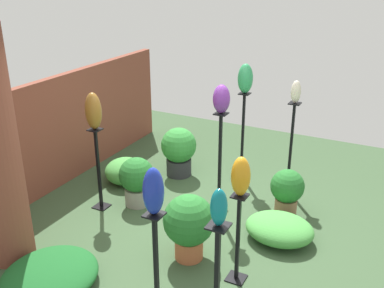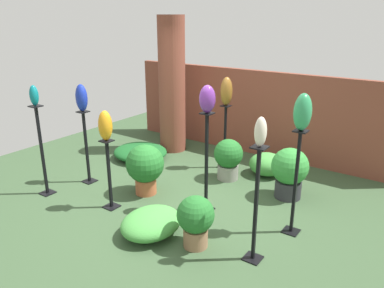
{
  "view_description": "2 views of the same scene",
  "coord_description": "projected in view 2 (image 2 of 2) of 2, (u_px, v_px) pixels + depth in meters",
  "views": [
    {
      "loc": [
        -4.39,
        -2.22,
        3.2
      ],
      "look_at": [
        0.02,
        0.03,
        1.18
      ],
      "focal_mm": 42.0,
      "sensor_mm": 36.0,
      "label": 1
    },
    {
      "loc": [
        3.12,
        -4.14,
        2.66
      ],
      "look_at": [
        0.05,
        0.21,
        0.81
      ],
      "focal_mm": 35.0,
      "sensor_mm": 36.0,
      "label": 2
    }
  ],
  "objects": [
    {
      "name": "art_vase_violet",
      "position": [
        207.0,
        99.0,
        4.86
      ],
      "size": [
        0.21,
        0.22,
        0.37
      ],
      "primitive_type": "ellipsoid",
      "color": "#6B2D8C",
      "rests_on": "pedestal_violet"
    },
    {
      "name": "pedestal_ivory",
      "position": [
        256.0,
        210.0,
        4.1
      ],
      "size": [
        0.2,
        0.2,
        1.37
      ],
      "color": "black",
      "rests_on": "ground"
    },
    {
      "name": "pedestal_cobalt",
      "position": [
        87.0,
        150.0,
        6.12
      ],
      "size": [
        0.2,
        0.2,
        1.22
      ],
      "color": "black",
      "rests_on": "ground"
    },
    {
      "name": "art_vase_amber",
      "position": [
        105.0,
        126.0,
        5.06
      ],
      "size": [
        0.19,
        0.2,
        0.42
      ],
      "primitive_type": "ellipsoid",
      "color": "orange",
      "rests_on": "pedestal_amber"
    },
    {
      "name": "foliage_bed_east",
      "position": [
        151.0,
        223.0,
        4.76
      ],
      "size": [
        0.71,
        0.85,
        0.3
      ],
      "primitive_type": "ellipsoid",
      "color": "#479942",
      "rests_on": "ground"
    },
    {
      "name": "art_vase_ivory",
      "position": [
        261.0,
        132.0,
        3.81
      ],
      "size": [
        0.13,
        0.14,
        0.32
      ],
      "primitive_type": "ellipsoid",
      "color": "beige",
      "rests_on": "pedestal_ivory"
    },
    {
      "name": "art_vase_cobalt",
      "position": [
        82.0,
        98.0,
        5.83
      ],
      "size": [
        0.19,
        0.18,
        0.43
      ],
      "primitive_type": "ellipsoid",
      "color": "#192D9E",
      "rests_on": "pedestal_cobalt"
    },
    {
      "name": "pedestal_jade",
      "position": [
        295.0,
        187.0,
        4.64
      ],
      "size": [
        0.2,
        0.2,
        1.37
      ],
      "color": "black",
      "rests_on": "ground"
    },
    {
      "name": "brick_wall_back",
      "position": [
        255.0,
        113.0,
        7.36
      ],
      "size": [
        5.6,
        0.12,
        1.66
      ],
      "primitive_type": "cube",
      "color": "brown",
      "rests_on": "ground"
    },
    {
      "name": "potted_plant_front_right",
      "position": [
        290.0,
        171.0,
        5.63
      ],
      "size": [
        0.56,
        0.56,
        0.79
      ],
      "color": "#2D2D33",
      "rests_on": "ground"
    },
    {
      "name": "potted_plant_mid_left",
      "position": [
        196.0,
        219.0,
        4.43
      ],
      "size": [
        0.45,
        0.45,
        0.66
      ],
      "color": "#936B4C",
      "rests_on": "ground"
    },
    {
      "name": "pedestal_violet",
      "position": [
        206.0,
        167.0,
        5.17
      ],
      "size": [
        0.2,
        0.2,
        1.44
      ],
      "color": "black",
      "rests_on": "ground"
    },
    {
      "name": "foliage_bed_west",
      "position": [
        267.0,
        164.0,
        6.51
      ],
      "size": [
        0.63,
        0.61,
        0.39
      ],
      "primitive_type": "ellipsoid",
      "color": "#479942",
      "rests_on": "ground"
    },
    {
      "name": "art_vase_teal",
      "position": [
        34.0,
        95.0,
        5.38
      ],
      "size": [
        0.13,
        0.13,
        0.3
      ],
      "primitive_type": "ellipsoid",
      "color": "#0F727A",
      "rests_on": "pedestal_teal"
    },
    {
      "name": "potted_plant_mid_right",
      "position": [
        228.0,
        157.0,
        6.29
      ],
      "size": [
        0.49,
        0.49,
        0.7
      ],
      "color": "gray",
      "rests_on": "ground"
    },
    {
      "name": "art_vase_jade",
      "position": [
        303.0,
        112.0,
        4.32
      ],
      "size": [
        0.21,
        0.23,
        0.44
      ],
      "primitive_type": "ellipsoid",
      "color": "#2D9356",
      "rests_on": "pedestal_jade"
    },
    {
      "name": "pedestal_amber",
      "position": [
        109.0,
        178.0,
        5.31
      ],
      "size": [
        0.2,
        0.2,
        1.03
      ],
      "color": "black",
      "rests_on": "ground"
    },
    {
      "name": "pedestal_teal",
      "position": [
        42.0,
        155.0,
        5.67
      ],
      "size": [
        0.2,
        0.2,
        1.41
      ],
      "color": "black",
      "rests_on": "ground"
    },
    {
      "name": "foliage_bed_center",
      "position": [
        140.0,
        152.0,
        7.29
      ],
      "size": [
        1.06,
        0.99,
        0.25
      ],
      "primitive_type": "ellipsoid",
      "color": "#195923",
      "rests_on": "ground"
    },
    {
      "name": "pedestal_bronze",
      "position": [
        225.0,
        140.0,
        6.72
      ],
      "size": [
        0.2,
        0.2,
        1.16
      ],
      "color": "black",
      "rests_on": "ground"
    },
    {
      "name": "ground_plane",
      "position": [
        182.0,
        197.0,
        5.77
      ],
      "size": [
        8.0,
        8.0,
        0.0
      ],
      "primitive_type": "plane",
      "color": "#385133"
    },
    {
      "name": "potted_plant_walkway_edge",
      "position": [
        145.0,
        166.0,
        5.75
      ],
      "size": [
        0.59,
        0.59,
        0.79
      ],
      "color": "#B25B38",
      "rests_on": "ground"
    },
    {
      "name": "art_vase_bronze",
      "position": [
        226.0,
        91.0,
        6.44
      ],
      "size": [
        0.2,
        0.22,
        0.49
      ],
      "primitive_type": "ellipsoid",
      "color": "brown",
      "rests_on": "pedestal_bronze"
    },
    {
      "name": "brick_pillar",
      "position": [
        172.0,
        86.0,
        7.39
      ],
      "size": [
        0.53,
        0.53,
        2.66
      ],
      "primitive_type": "cylinder",
      "color": "brown",
      "rests_on": "ground"
    }
  ]
}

